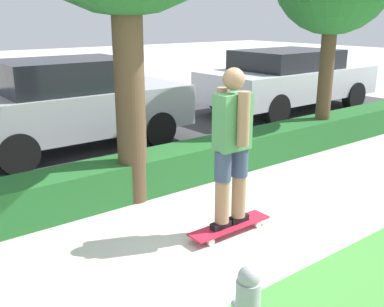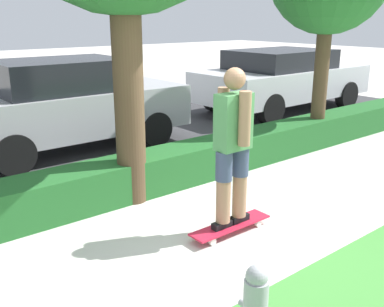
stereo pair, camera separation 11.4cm
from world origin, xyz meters
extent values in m
plane|color=beige|center=(0.00, 0.00, 0.00)|extent=(60.00, 60.00, 0.00)
cube|color=#38383A|center=(0.00, 4.20, 0.00)|extent=(18.63, 5.00, 0.01)
cube|color=#236028|center=(0.00, 1.60, 0.26)|extent=(18.63, 0.60, 0.51)
cube|color=red|center=(0.07, -0.02, 0.09)|extent=(1.01, 0.24, 0.02)
cylinder|color=silver|center=(0.42, -0.11, 0.04)|extent=(0.08, 0.04, 0.08)
cylinder|color=silver|center=(0.42, 0.07, 0.04)|extent=(0.08, 0.04, 0.08)
cylinder|color=silver|center=(-0.27, -0.11, 0.04)|extent=(0.08, 0.04, 0.08)
cylinder|color=silver|center=(-0.27, 0.07, 0.04)|extent=(0.08, 0.04, 0.08)
cube|color=black|center=(-0.05, -0.02, 0.13)|extent=(0.26, 0.09, 0.07)
cylinder|color=#A37556|center=(-0.05, -0.02, 0.56)|extent=(0.15, 0.15, 0.79)
cylinder|color=#3D4766|center=(-0.05, -0.02, 0.80)|extent=(0.18, 0.18, 0.32)
cube|color=black|center=(0.19, -0.02, 0.13)|extent=(0.26, 0.09, 0.07)
cylinder|color=#A37556|center=(0.19, -0.02, 0.56)|extent=(0.15, 0.15, 0.79)
cylinder|color=#3D4766|center=(0.19, -0.02, 0.80)|extent=(0.18, 0.18, 0.32)
cube|color=#519356|center=(0.07, -0.02, 1.25)|extent=(0.38, 0.21, 0.58)
cylinder|color=#A37556|center=(0.07, -0.18, 1.31)|extent=(0.12, 0.12, 0.55)
cylinder|color=#A37556|center=(0.07, 0.14, 1.31)|extent=(0.12, 0.12, 0.55)
sphere|color=#A37556|center=(0.07, -0.02, 1.69)|extent=(0.22, 0.22, 0.22)
cylinder|color=brown|center=(-0.27, 1.45, 1.46)|extent=(0.37, 0.37, 2.93)
cylinder|color=brown|center=(3.74, 1.56, 1.21)|extent=(0.26, 0.26, 2.43)
cube|color=#B7B7BC|center=(0.14, 4.18, 0.69)|extent=(4.09, 1.77, 0.74)
cube|color=black|center=(0.02, 4.18, 1.32)|extent=(2.13, 1.55, 0.53)
cylinder|color=black|center=(1.40, 3.38, 0.32)|extent=(0.63, 0.21, 0.63)
cylinder|color=black|center=(1.40, 4.99, 0.32)|extent=(0.63, 0.21, 0.63)
cylinder|color=black|center=(-1.13, 3.38, 0.32)|extent=(0.63, 0.21, 0.63)
cube|color=silver|center=(5.81, 4.12, 0.70)|extent=(4.72, 2.04, 0.71)
cube|color=black|center=(5.67, 4.12, 1.28)|extent=(2.46, 1.77, 0.45)
cylinder|color=black|center=(7.27, 3.21, 0.34)|extent=(0.69, 0.24, 0.69)
cylinder|color=black|center=(7.27, 5.03, 0.34)|extent=(0.69, 0.24, 0.69)
cylinder|color=black|center=(4.36, 3.21, 0.34)|extent=(0.69, 0.24, 0.69)
cylinder|color=black|center=(4.36, 5.03, 0.34)|extent=(0.69, 0.24, 0.69)
sphere|color=#ADADB2|center=(-1.09, -1.47, 0.63)|extent=(0.15, 0.15, 0.15)
cylinder|color=#ADADB2|center=(-1.09, -1.39, 0.36)|extent=(0.06, 0.10, 0.06)
camera|label=1|loc=(-2.98, -3.31, 2.28)|focal=42.00mm
camera|label=2|loc=(-3.07, -3.24, 2.28)|focal=42.00mm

